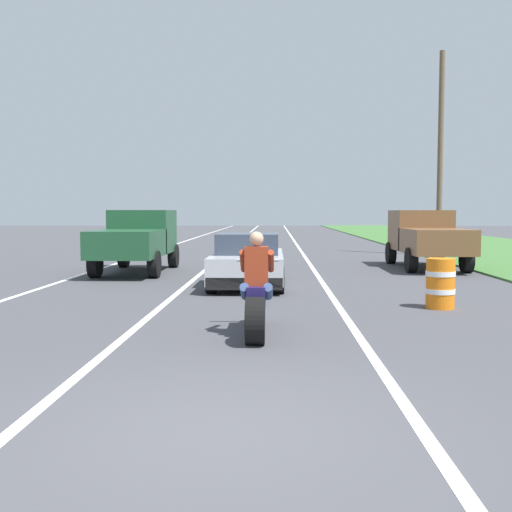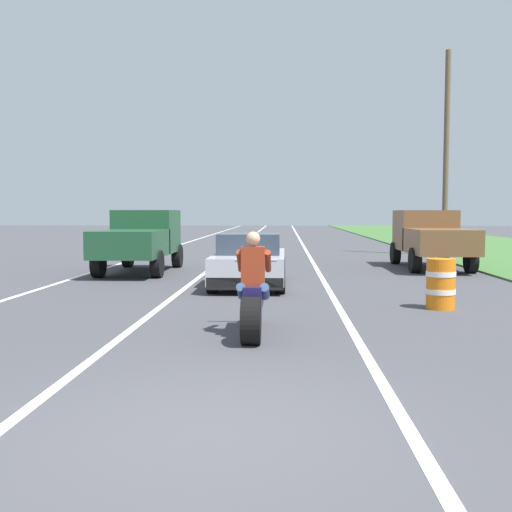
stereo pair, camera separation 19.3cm
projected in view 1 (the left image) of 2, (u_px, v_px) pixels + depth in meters
The scene contains 10 objects.
ground_plane at pixel (217, 433), 5.23m from camera, with size 160.00×160.00×0.00m, color #424247.
lane_stripe_left_solid at pixel (134, 258), 25.33m from camera, with size 0.14×120.00×0.01m, color white.
lane_stripe_right_solid at pixel (306, 258), 25.11m from camera, with size 0.14×120.00×0.01m, color white.
lane_stripe_centre_dashed at pixel (220, 258), 25.22m from camera, with size 0.14×120.00×0.01m, color white.
motorcycle_with_rider at pixel (256, 298), 9.29m from camera, with size 0.70×2.21×1.62m.
sports_car_silver at pixel (248, 262), 15.70m from camera, with size 1.84×4.30×1.37m.
pickup_truck_left_lane_dark_green at pixel (137, 238), 19.10m from camera, with size 2.02×4.80×1.98m.
pickup_truck_right_shoulder_brown at pixel (426, 236), 20.58m from camera, with size 2.02×4.80×1.98m.
utility_pole_roadside at pixel (440, 154), 26.55m from camera, with size 0.24×0.24×8.94m, color brown.
construction_barrel_nearest at pixel (440, 283), 11.97m from camera, with size 0.58×0.58×1.00m.
Camera 1 is at (0.50, -5.09, 1.92)m, focal length 42.30 mm.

